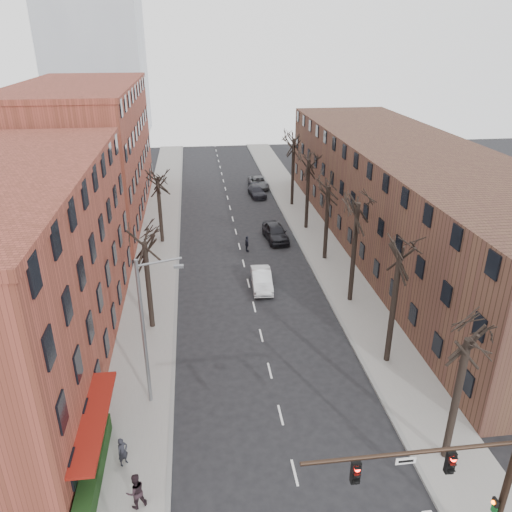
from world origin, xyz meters
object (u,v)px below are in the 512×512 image
object	(u,v)px
silver_sedan	(262,280)
parked_car_mid	(257,192)
parked_car_near	(275,232)
pedestrian_a	(123,452)

from	to	relation	value
silver_sedan	parked_car_mid	bearing A→B (deg)	86.15
parked_car_near	parked_car_mid	bearing A→B (deg)	84.66
parked_car_near	parked_car_mid	world-z (taller)	parked_car_near
silver_sedan	pedestrian_a	bearing A→B (deg)	-114.93
parked_car_mid	pedestrian_a	size ratio (longest dim) A/B	2.86
silver_sedan	parked_car_mid	world-z (taller)	silver_sedan
silver_sedan	pedestrian_a	xyz separation A→B (m)	(-9.18, -17.66, 0.19)
silver_sedan	parked_car_mid	size ratio (longest dim) A/B	1.01
parked_car_mid	pedestrian_a	world-z (taller)	pedestrian_a
parked_car_mid	silver_sedan	bearing A→B (deg)	-101.73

